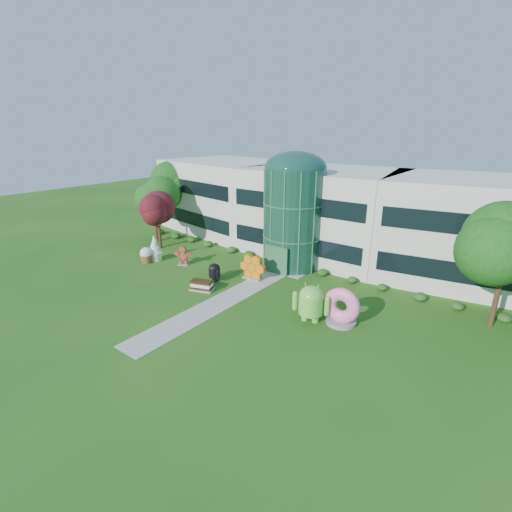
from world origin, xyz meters
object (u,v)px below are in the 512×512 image
Objects in this scene: donut at (342,305)px; android_green at (311,301)px; android_black at (214,271)px; gingerbread at (183,255)px.

android_green is at bearing -156.41° from donut.
gingerbread reaches higher than android_black.
android_black is at bearing 157.63° from android_green.
android_black is at bearing -35.31° from gingerbread.
android_black is 0.69× the size of donut.
android_green is at bearing 15.02° from android_black.
donut is at bearing 13.44° from android_green.
android_green reaches higher than gingerbread.
android_green reaches higher than android_black.
android_green is 16.53m from gingerbread.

